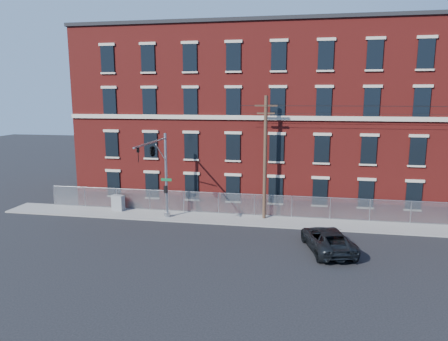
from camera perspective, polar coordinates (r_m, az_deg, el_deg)
ground at (r=29.24m, az=0.69°, el=-9.81°), size 140.00×140.00×0.00m
sidewalk at (r=34.41m, az=22.48°, el=-7.39°), size 65.00×3.00×0.12m
mill_building at (r=41.71m, az=20.72°, el=7.05°), size 55.30×14.32×16.30m
chain_link_fence at (r=35.35m, az=22.16°, el=-5.21°), size 59.06×0.06×1.85m
traffic_signal_mast at (r=31.44m, az=-9.46°, el=1.64°), size 0.90×6.75×7.00m
utility_pole_near at (r=33.10m, az=5.75°, el=2.07°), size 1.80×0.28×10.00m
pickup_truck at (r=28.15m, az=14.22°, el=-9.30°), size 3.81×5.97×1.53m
utility_cabinet at (r=37.33m, az=-14.54°, el=-4.37°), size 1.18×0.76×1.36m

